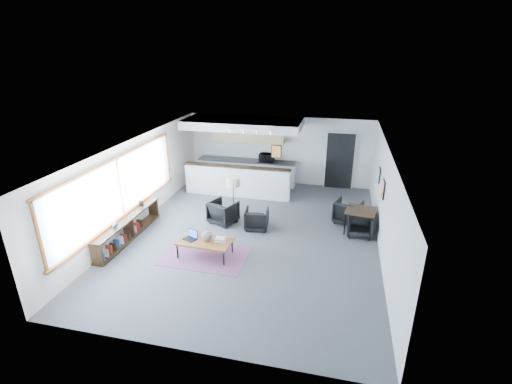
% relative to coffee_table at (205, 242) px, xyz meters
% --- Properties ---
extents(room, '(7.02, 9.02, 2.62)m').
position_rel_coffee_table_xyz_m(room, '(0.90, 1.39, 0.89)').
color(room, '#48484A').
rests_on(room, ground).
extents(window, '(0.10, 5.95, 1.66)m').
position_rel_coffee_table_xyz_m(window, '(-2.57, 0.49, 1.05)').
color(window, '#8CBFFF').
rests_on(window, room).
extents(console, '(0.35, 3.00, 0.80)m').
position_rel_coffee_table_xyz_m(console, '(-2.40, 0.34, -0.08)').
color(console, black).
rests_on(console, floor).
extents(kitchenette, '(4.20, 1.96, 2.60)m').
position_rel_coffee_table_xyz_m(kitchenette, '(-0.30, 5.10, 0.97)').
color(kitchenette, white).
rests_on(kitchenette, floor).
extents(doorway, '(1.10, 0.12, 2.15)m').
position_rel_coffee_table_xyz_m(doorway, '(3.20, 5.81, 0.66)').
color(doorway, black).
rests_on(doorway, room).
extents(track_light, '(1.60, 0.07, 0.15)m').
position_rel_coffee_table_xyz_m(track_light, '(0.31, 3.59, 2.12)').
color(track_light, silver).
rests_on(track_light, room).
extents(wall_art_lower, '(0.03, 0.38, 0.48)m').
position_rel_coffee_table_xyz_m(wall_art_lower, '(4.37, 1.79, 1.14)').
color(wall_art_lower, black).
rests_on(wall_art_lower, room).
extents(wall_art_upper, '(0.03, 0.34, 0.44)m').
position_rel_coffee_table_xyz_m(wall_art_upper, '(4.37, 3.09, 1.09)').
color(wall_art_upper, black).
rests_on(wall_art_upper, room).
extents(kilim_rug, '(2.19, 1.51, 0.01)m').
position_rel_coffee_table_xyz_m(kilim_rug, '(-0.00, 0.00, -0.40)').
color(kilim_rug, '#663652').
rests_on(kilim_rug, floor).
extents(coffee_table, '(1.39, 0.80, 0.44)m').
position_rel_coffee_table_xyz_m(coffee_table, '(0.00, 0.00, 0.00)').
color(coffee_table, brown).
rests_on(coffee_table, floor).
extents(laptop, '(0.40, 0.37, 0.23)m').
position_rel_coffee_table_xyz_m(laptop, '(-0.37, 0.03, 0.10)').
color(laptop, black).
rests_on(laptop, coffee_table).
extents(ceramic_pot, '(0.27, 0.27, 0.27)m').
position_rel_coffee_table_xyz_m(ceramic_pot, '(0.06, -0.00, 0.17)').
color(ceramic_pot, gray).
rests_on(ceramic_pot, coffee_table).
extents(book_stack, '(0.29, 0.24, 0.09)m').
position_rel_coffee_table_xyz_m(book_stack, '(0.40, 0.09, 0.07)').
color(book_stack, silver).
rests_on(book_stack, coffee_table).
extents(coaster, '(0.09, 0.09, 0.01)m').
position_rel_coffee_table_xyz_m(coaster, '(0.15, -0.18, 0.04)').
color(coaster, '#E5590C').
rests_on(coaster, coffee_table).
extents(armchair_left, '(0.94, 0.91, 0.76)m').
position_rel_coffee_table_xyz_m(armchair_left, '(-0.14, 1.97, -0.03)').
color(armchair_left, black).
rests_on(armchair_left, floor).
extents(armchair_right, '(0.72, 0.69, 0.68)m').
position_rel_coffee_table_xyz_m(armchair_right, '(0.95, 1.80, -0.07)').
color(armchair_right, black).
rests_on(armchair_right, floor).
extents(floor_lamp, '(0.44, 0.44, 1.43)m').
position_rel_coffee_table_xyz_m(floor_lamp, '(0.16, 2.11, 0.84)').
color(floor_lamp, black).
rests_on(floor_lamp, floor).
extents(dining_table, '(0.93, 0.93, 0.68)m').
position_rel_coffee_table_xyz_m(dining_table, '(3.90, 2.29, 0.21)').
color(dining_table, black).
rests_on(dining_table, floor).
extents(dining_chair_near, '(0.58, 0.54, 0.59)m').
position_rel_coffee_table_xyz_m(dining_chair_near, '(3.90, 2.02, -0.12)').
color(dining_chair_near, black).
rests_on(dining_chair_near, floor).
extents(dining_chair_far, '(0.79, 0.76, 0.65)m').
position_rel_coffee_table_xyz_m(dining_chair_far, '(3.56, 2.82, -0.08)').
color(dining_chair_far, black).
rests_on(dining_chair_far, floor).
extents(microwave, '(0.56, 0.33, 0.37)m').
position_rel_coffee_table_xyz_m(microwave, '(0.48, 5.54, 0.71)').
color(microwave, black).
rests_on(microwave, kitchenette).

